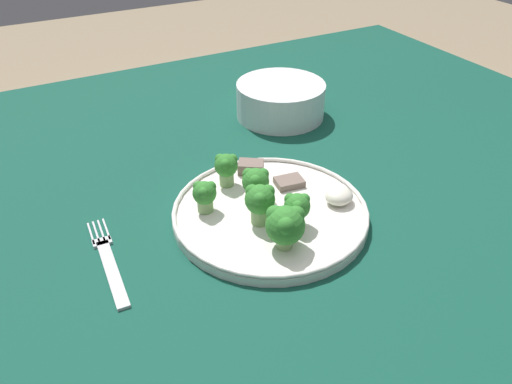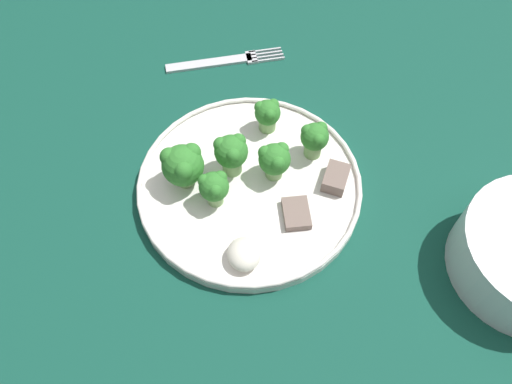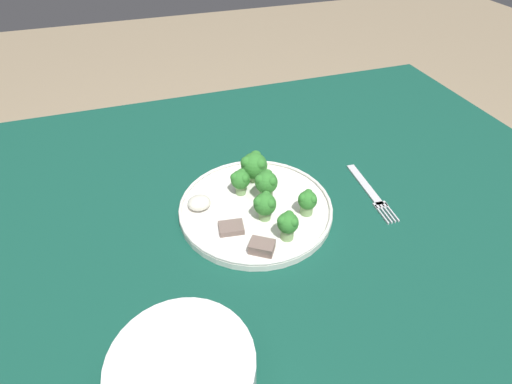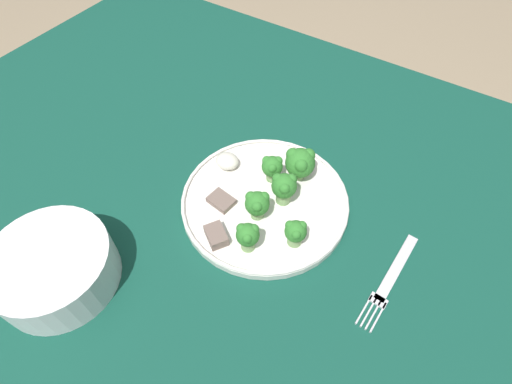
{
  "view_description": "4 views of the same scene",
  "coord_description": "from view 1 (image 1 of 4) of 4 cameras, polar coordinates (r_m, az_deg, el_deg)",
  "views": [
    {
      "loc": [
        -0.31,
        -0.55,
        1.2
      ],
      "look_at": [
        -0.06,
        -0.08,
        0.83
      ],
      "focal_mm": 35.0,
      "sensor_mm": 36.0,
      "label": 1
    },
    {
      "loc": [
        0.28,
        -0.15,
        1.28
      ],
      "look_at": [
        -0.01,
        -0.08,
        0.81
      ],
      "focal_mm": 35.0,
      "sensor_mm": 36.0,
      "label": 2
    },
    {
      "loc": [
        0.13,
        0.41,
        1.25
      ],
      "look_at": [
        -0.04,
        -0.09,
        0.81
      ],
      "focal_mm": 28.0,
      "sensor_mm": 36.0,
      "label": 3
    },
    {
      "loc": [
        -0.23,
        0.25,
        1.3
      ],
      "look_at": [
        -0.03,
        -0.06,
        0.82
      ],
      "focal_mm": 28.0,
      "sensor_mm": 36.0,
      "label": 4
    }
  ],
  "objects": [
    {
      "name": "fork",
      "position": [
        0.64,
        -16.52,
        -7.55
      ],
      "size": [
        0.03,
        0.17,
        0.0
      ],
      "color": "silver",
      "rests_on": "table"
    },
    {
      "name": "broccoli_floret_center_back",
      "position": [
        0.67,
        -5.9,
        -0.25
      ],
      "size": [
        0.03,
        0.03,
        0.05
      ],
      "color": "#7FA866",
      "rests_on": "dinner_plate"
    },
    {
      "name": "sauce_dollop",
      "position": [
        0.7,
        9.47,
        -0.45
      ],
      "size": [
        0.04,
        0.04,
        0.02
      ],
      "color": "silver",
      "rests_on": "dinner_plate"
    },
    {
      "name": "broccoli_floret_back_left",
      "position": [
        0.64,
        0.45,
        -1.0
      ],
      "size": [
        0.04,
        0.04,
        0.06
      ],
      "color": "#7FA866",
      "rests_on": "dinner_plate"
    },
    {
      "name": "broccoli_floret_front_left",
      "position": [
        0.71,
        -3.43,
        2.9
      ],
      "size": [
        0.03,
        0.03,
        0.05
      ],
      "color": "#7FA866",
      "rests_on": "dinner_plate"
    },
    {
      "name": "meat_slice_front_slice",
      "position": [
        0.73,
        3.82,
        1.14
      ],
      "size": [
        0.04,
        0.03,
        0.01
      ],
      "color": "#756056",
      "rests_on": "dinner_plate"
    },
    {
      "name": "broccoli_floret_mid_cluster",
      "position": [
        0.6,
        3.36,
        -3.74
      ],
      "size": [
        0.05,
        0.05,
        0.06
      ],
      "color": "#7FA866",
      "rests_on": "dinner_plate"
    },
    {
      "name": "broccoli_floret_center_left",
      "position": [
        0.64,
        4.71,
        -1.71
      ],
      "size": [
        0.04,
        0.03,
        0.05
      ],
      "color": "#7FA866",
      "rests_on": "dinner_plate"
    },
    {
      "name": "cream_bowl",
      "position": [
        0.94,
        2.82,
        10.36
      ],
      "size": [
        0.16,
        0.16,
        0.06
      ],
      "color": "white",
      "rests_on": "table"
    },
    {
      "name": "meat_slice_middle_slice",
      "position": [
        0.75,
        -0.59,
        2.86
      ],
      "size": [
        0.05,
        0.04,
        0.02
      ],
      "color": "#756056",
      "rests_on": "dinner_plate"
    },
    {
      "name": "dinner_plate",
      "position": [
        0.68,
        1.62,
        -2.34
      ],
      "size": [
        0.27,
        0.27,
        0.02
      ],
      "color": "white",
      "rests_on": "table"
    },
    {
      "name": "broccoli_floret_near_rim_left",
      "position": [
        0.68,
        -0.05,
        1.17
      ],
      "size": [
        0.04,
        0.04,
        0.05
      ],
      "color": "#7FA866",
      "rests_on": "dinner_plate"
    },
    {
      "name": "table",
      "position": [
        0.81,
        0.9,
        -4.28
      ],
      "size": [
        1.36,
        1.12,
        0.78
      ],
      "color": "#114738",
      "rests_on": "ground_plane"
    }
  ]
}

